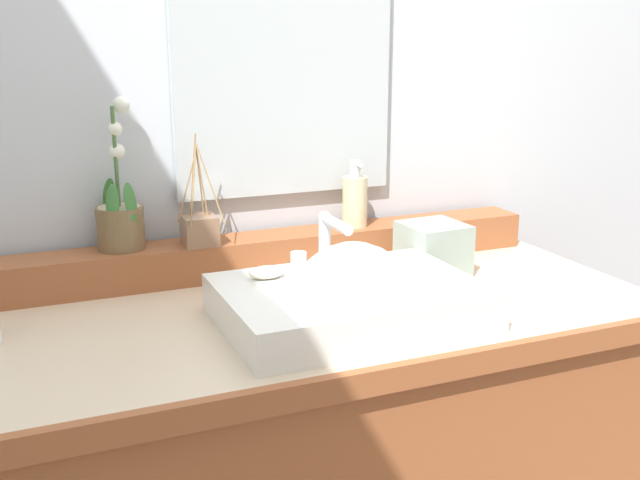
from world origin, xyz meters
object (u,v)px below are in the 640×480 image
(soap_bar, at_px, (267,272))
(reed_diffuser, at_px, (200,229))
(potted_plant, at_px, (120,215))
(sink_basin, at_px, (351,303))
(tissue_box, at_px, (433,249))
(soap_dispenser, at_px, (355,200))

(soap_bar, height_order, reed_diffuser, reed_diffuser)
(soap_bar, relative_size, reed_diffuser, 0.29)
(potted_plant, bearing_deg, sink_basin, -47.31)
(sink_basin, height_order, tissue_box, sink_basin)
(tissue_box, bearing_deg, reed_diffuser, 163.07)
(tissue_box, bearing_deg, soap_bar, -166.74)
(soap_dispenser, height_order, tissue_box, soap_dispenser)
(tissue_box, bearing_deg, potted_plant, 164.20)
(sink_basin, distance_m, tissue_box, 0.36)
(soap_bar, bearing_deg, potted_plant, 128.34)
(sink_basin, bearing_deg, potted_plant, 132.69)
(reed_diffuser, bearing_deg, sink_basin, -60.81)
(soap_bar, distance_m, soap_dispenser, 0.41)
(potted_plant, bearing_deg, soap_dispenser, -1.65)
(sink_basin, distance_m, soap_bar, 0.17)
(sink_basin, height_order, reed_diffuser, reed_diffuser)
(sink_basin, xyz_separation_m, soap_dispenser, (0.18, 0.37, 0.11))
(soap_bar, height_order, soap_dispenser, soap_dispenser)
(sink_basin, bearing_deg, soap_bar, 142.31)
(sink_basin, relative_size, potted_plant, 1.50)
(soap_bar, relative_size, soap_dispenser, 0.45)
(sink_basin, relative_size, soap_dispenser, 3.04)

